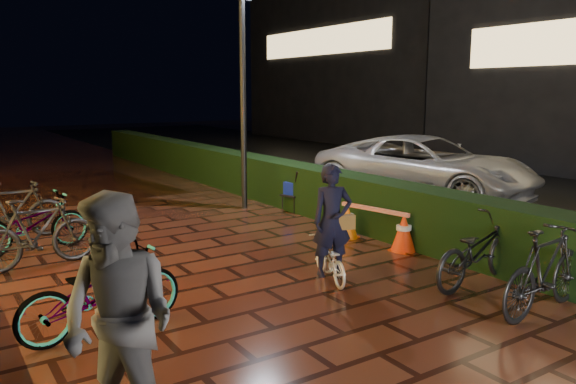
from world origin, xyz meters
TOP-DOWN VIEW (x-y plane):
  - ground at (0.00, 0.00)m, footprint 80.00×80.00m
  - asphalt_road at (9.00, 5.00)m, footprint 11.00×60.00m
  - hedge at (3.30, 8.00)m, footprint 0.70×20.00m
  - bystander_person at (-2.57, -1.11)m, footprint 1.10×1.17m
  - van at (6.69, 4.56)m, footprint 3.89×5.90m
  - lamp_post_hedge at (2.32, 5.83)m, footprint 0.46×0.13m
  - cyclist at (0.93, 0.89)m, footprint 0.73×1.21m
  - traffic_barrier at (2.72, 2.00)m, footprint 0.64×1.59m
  - cart_assembly at (3.08, 4.97)m, footprint 0.60×0.64m
  - parked_bikes_storefront at (-2.27, 3.70)m, footprint 2.03×5.46m
  - parked_bikes_hedge at (2.41, -0.80)m, footprint 2.00×1.82m

SIDE VIEW (x-z plane):
  - ground at x=0.00m, z-range 0.00..0.00m
  - asphalt_road at x=9.00m, z-range 0.00..0.01m
  - traffic_barrier at x=2.72m, z-range 0.00..0.65m
  - cart_assembly at x=3.08m, z-range 0.01..0.95m
  - parked_bikes_storefront at x=-2.27m, z-range -0.03..1.03m
  - parked_bikes_hedge at x=2.41m, z-range -0.03..1.03m
  - hedge at x=3.30m, z-range 0.00..1.00m
  - cyclist at x=0.93m, z-range -0.21..1.42m
  - van at x=6.69m, z-range 0.01..1.51m
  - bystander_person at x=-2.57m, z-range 0.00..1.90m
  - lamp_post_hedge at x=2.32m, z-range 0.24..5.03m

